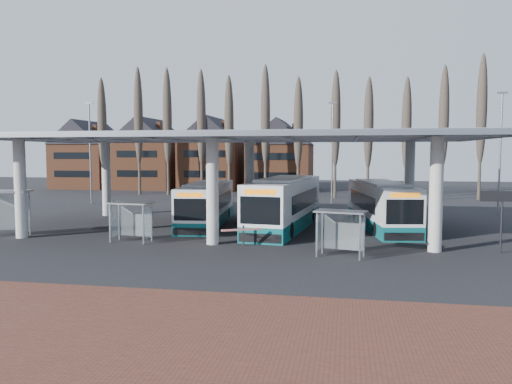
% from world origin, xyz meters
% --- Properties ---
extents(ground, '(140.00, 140.00, 0.00)m').
position_xyz_m(ground, '(0.00, 0.00, 0.00)').
color(ground, black).
rests_on(ground, ground).
extents(brick_strip, '(70.00, 10.00, 0.03)m').
position_xyz_m(brick_strip, '(0.00, -12.00, 0.01)').
color(brick_strip, brown).
rests_on(brick_strip, ground).
extents(station_canopy, '(32.00, 16.00, 6.34)m').
position_xyz_m(station_canopy, '(0.00, 8.00, 5.68)').
color(station_canopy, '#BCBCB7').
rests_on(station_canopy, ground).
extents(poplar_row, '(45.10, 1.10, 14.50)m').
position_xyz_m(poplar_row, '(0.00, 33.00, 8.78)').
color(poplar_row, '#473D33').
rests_on(poplar_row, ground).
extents(townhouse_row, '(36.80, 10.30, 12.25)m').
position_xyz_m(townhouse_row, '(-15.75, 44.00, 5.94)').
color(townhouse_row, brown).
rests_on(townhouse_row, ground).
extents(lamp_post_a, '(0.80, 0.16, 10.17)m').
position_xyz_m(lamp_post_a, '(-18.00, 22.00, 5.34)').
color(lamp_post_a, slate).
rests_on(lamp_post_a, ground).
extents(lamp_post_b, '(0.80, 0.16, 10.17)m').
position_xyz_m(lamp_post_b, '(6.00, 26.00, 5.34)').
color(lamp_post_b, slate).
rests_on(lamp_post_b, ground).
extents(lamp_post_c, '(0.80, 0.16, 10.17)m').
position_xyz_m(lamp_post_c, '(20.00, 20.00, 5.34)').
color(lamp_post_c, slate).
rests_on(lamp_post_c, ground).
extents(bus_1, '(3.29, 11.06, 3.03)m').
position_xyz_m(bus_1, '(-2.50, 10.12, 1.43)').
color(bus_1, white).
rests_on(bus_1, ground).
extents(bus_2, '(3.98, 12.76, 3.49)m').
position_xyz_m(bus_2, '(3.33, 9.12, 1.64)').
color(bus_2, white).
rests_on(bus_2, ground).
extents(bus_3, '(4.35, 11.78, 3.20)m').
position_xyz_m(bus_3, '(9.77, 10.67, 1.51)').
color(bus_3, white).
rests_on(bus_3, ground).
extents(shelter_0, '(3.36, 2.23, 2.86)m').
position_xyz_m(shelter_0, '(-13.36, 2.80, 2.08)').
color(shelter_0, gray).
rests_on(shelter_0, ground).
extents(shelter_1, '(2.61, 1.49, 2.32)m').
position_xyz_m(shelter_1, '(-4.83, 2.44, 1.68)').
color(shelter_1, gray).
rests_on(shelter_1, ground).
extents(shelter_2, '(2.71, 1.79, 2.31)m').
position_xyz_m(shelter_2, '(7.18, 0.41, 1.68)').
color(shelter_2, gray).
rests_on(shelter_2, ground).
extents(info_sign_0, '(2.16, 0.34, 3.22)m').
position_xyz_m(info_sign_0, '(15.27, 2.64, 2.70)').
color(info_sign_0, black).
rests_on(info_sign_0, ground).
extents(barrier, '(2.06, 1.12, 1.13)m').
position_xyz_m(barrier, '(1.81, 1.94, 0.88)').
color(barrier, black).
rests_on(barrier, ground).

